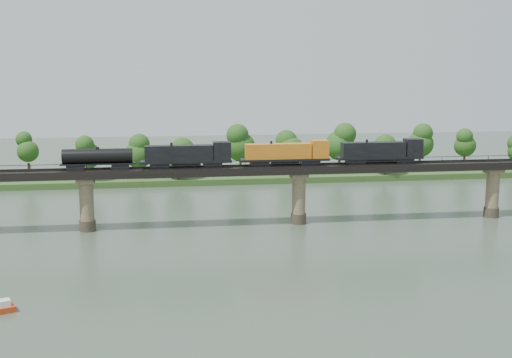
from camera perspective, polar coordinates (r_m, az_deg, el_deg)
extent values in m
plane|color=#334134|center=(97.38, 7.48, -8.09)|extent=(400.00, 400.00, 0.00)
cube|color=#29481C|center=(178.37, 0.14, 0.43)|extent=(300.00, 24.00, 1.60)
cylinder|color=#473A2D|center=(123.41, -14.74, -4.02)|extent=(3.00, 3.00, 2.00)
cylinder|color=#877858|center=(122.44, -14.83, -1.97)|extent=(2.60, 2.60, 9.00)
cube|color=#877858|center=(121.72, -14.91, -0.13)|extent=(3.20, 3.20, 1.00)
cylinder|color=#473A2D|center=(125.20, 3.80, -3.52)|extent=(3.00, 3.00, 2.00)
cylinder|color=#877858|center=(124.24, 3.82, -1.50)|extent=(2.60, 2.60, 9.00)
cube|color=#877858|center=(123.52, 3.84, 0.32)|extent=(3.20, 3.20, 1.00)
cylinder|color=#473A2D|center=(138.99, 20.17, -2.77)|extent=(3.00, 3.00, 2.00)
cylinder|color=#877858|center=(138.13, 20.28, -0.95)|extent=(2.60, 2.60, 9.00)
cube|color=#877858|center=(137.48, 20.38, 0.69)|extent=(3.20, 3.20, 1.00)
cube|color=black|center=(123.33, 3.85, 0.90)|extent=(220.00, 5.00, 1.50)
cube|color=black|center=(122.48, 3.93, 1.23)|extent=(220.00, 0.12, 0.16)
cube|color=black|center=(123.93, 3.78, 1.33)|extent=(220.00, 0.12, 0.16)
cube|color=black|center=(120.79, 4.09, 1.40)|extent=(220.00, 0.10, 0.10)
cube|color=black|center=(125.44, 3.63, 1.72)|extent=(220.00, 0.10, 0.10)
cube|color=black|center=(120.84, 4.09, 1.24)|extent=(0.08, 0.08, 0.70)
cube|color=black|center=(125.49, 3.63, 1.56)|extent=(0.08, 0.08, 0.70)
cylinder|color=#382619|center=(178.85, -19.52, 0.75)|extent=(0.70, 0.70, 3.71)
sphere|color=#1A4112|center=(178.19, -19.61, 2.33)|extent=(5.67, 5.67, 5.67)
sphere|color=#1A4112|center=(177.85, -19.67, 3.31)|extent=(4.25, 4.25, 4.25)
cylinder|color=#382619|center=(168.61, -14.53, 0.45)|extent=(0.70, 0.70, 3.51)
sphere|color=#1A4112|center=(167.94, -14.60, 2.03)|extent=(6.31, 6.31, 6.31)
sphere|color=#1A4112|center=(167.59, -14.64, 3.02)|extent=(4.73, 4.73, 4.73)
cylinder|color=#382619|center=(170.19, -10.36, 0.66)|extent=(0.70, 0.70, 3.34)
sphere|color=#1A4112|center=(169.55, -10.40, 2.15)|extent=(7.18, 7.18, 7.18)
sphere|color=#1A4112|center=(169.21, -10.43, 3.09)|extent=(5.39, 5.39, 5.39)
cylinder|color=#382619|center=(167.48, -6.89, 0.52)|extent=(0.70, 0.70, 2.83)
sphere|color=#1A4112|center=(166.92, -6.92, 1.79)|extent=(8.26, 8.26, 8.26)
sphere|color=#1A4112|center=(166.61, -6.93, 2.60)|extent=(6.19, 6.19, 6.19)
cylinder|color=#382619|center=(175.01, -1.39, 1.17)|extent=(0.70, 0.70, 3.96)
sphere|color=#1A4112|center=(174.30, -1.39, 2.89)|extent=(8.07, 8.07, 8.07)
sphere|color=#1A4112|center=(173.93, -1.40, 3.97)|extent=(6.05, 6.05, 6.05)
cylinder|color=#382619|center=(175.68, 3.07, 1.08)|extent=(0.70, 0.70, 3.27)
sphere|color=#1A4112|center=(175.07, 3.08, 2.49)|extent=(8.03, 8.03, 8.03)
sphere|color=#1A4112|center=(174.75, 3.09, 3.37)|extent=(6.02, 6.02, 6.02)
cylinder|color=#382619|center=(180.02, 7.42, 1.33)|extent=(0.70, 0.70, 3.92)
sphere|color=#1A4112|center=(179.33, 7.45, 2.98)|extent=(8.29, 8.29, 8.29)
sphere|color=#1A4112|center=(178.98, 7.47, 4.02)|extent=(6.21, 6.21, 6.21)
cylinder|color=#382619|center=(176.82, 11.43, 0.91)|extent=(0.70, 0.70, 3.02)
sphere|color=#1A4112|center=(176.26, 11.48, 2.21)|extent=(7.74, 7.74, 7.74)
sphere|color=#1A4112|center=(175.96, 11.50, 3.02)|extent=(5.80, 5.80, 5.80)
cylinder|color=#382619|center=(189.51, 14.33, 1.50)|extent=(0.70, 0.70, 3.80)
sphere|color=#1A4112|center=(188.88, 14.40, 3.03)|extent=(7.47, 7.47, 7.47)
sphere|color=#1A4112|center=(188.55, 14.44, 3.98)|extent=(5.60, 5.60, 5.60)
cylinder|color=#382619|center=(195.37, 18.01, 1.51)|extent=(0.70, 0.70, 3.38)
sphere|color=#1A4112|center=(194.81, 18.08, 2.82)|extent=(6.23, 6.23, 6.23)
sphere|color=#1A4112|center=(194.52, 18.13, 3.64)|extent=(4.67, 4.67, 4.67)
cube|color=black|center=(129.13, 12.99, 1.62)|extent=(3.58, 2.15, 0.98)
cube|color=black|center=(125.92, 8.81, 1.56)|extent=(3.58, 2.15, 0.98)
cube|color=black|center=(127.35, 10.93, 1.87)|extent=(17.00, 2.68, 0.45)
cube|color=black|center=(126.71, 10.38, 2.60)|extent=(12.53, 2.42, 2.86)
cube|color=black|center=(129.46, 13.77, 2.75)|extent=(3.22, 2.68, 3.40)
cylinder|color=black|center=(127.42, 10.93, 1.65)|extent=(5.37, 1.25, 1.25)
cube|color=black|center=(123.61, 4.84, 1.49)|extent=(3.58, 2.15, 0.98)
cube|color=black|center=(121.78, 0.32, 1.40)|extent=(3.58, 2.15, 0.98)
cube|color=black|center=(122.51, 2.60, 1.73)|extent=(17.00, 2.68, 0.45)
cube|color=orange|center=(122.05, 1.98, 2.49)|extent=(12.53, 2.42, 2.86)
cube|color=orange|center=(123.68, 5.66, 2.67)|extent=(3.22, 2.68, 3.40)
cylinder|color=black|center=(122.58, 2.59, 1.50)|extent=(5.37, 1.25, 1.25)
cube|color=black|center=(120.79, -3.88, 1.30)|extent=(3.58, 2.15, 0.98)
cube|color=black|center=(120.47, -8.56, 1.19)|extent=(3.58, 2.15, 0.98)
cube|color=black|center=(120.44, -6.22, 1.54)|extent=(17.00, 2.68, 0.45)
cube|color=black|center=(120.18, -6.88, 2.31)|extent=(12.53, 2.42, 2.86)
cube|color=black|center=(120.59, -3.05, 2.52)|extent=(3.22, 2.68, 3.40)
cylinder|color=black|center=(120.51, -6.22, 1.31)|extent=(5.37, 1.25, 1.25)
cube|color=black|center=(120.73, -11.96, 1.11)|extent=(3.13, 1.97, 0.98)
cube|color=black|center=(121.54, -15.75, 1.01)|extent=(3.13, 1.97, 0.98)
cube|color=black|center=(120.99, -13.87, 1.33)|extent=(13.42, 2.15, 0.27)
cylinder|color=black|center=(120.79, -13.90, 2.00)|extent=(12.53, 2.68, 2.68)
cylinder|color=black|center=(120.61, -13.92, 2.68)|extent=(0.63, 0.63, 0.45)
cube|color=white|center=(86.58, -21.47, -10.20)|extent=(1.73, 1.73, 0.77)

